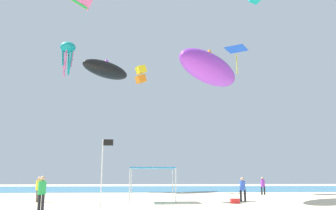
{
  "coord_description": "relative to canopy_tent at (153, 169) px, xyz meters",
  "views": [
    {
      "loc": [
        -2.71,
        -20.81,
        1.74
      ],
      "look_at": [
        -0.36,
        15.15,
        9.38
      ],
      "focal_mm": 36.01,
      "sensor_mm": 36.0,
      "label": 1
    }
  ],
  "objects": [
    {
      "name": "ground",
      "position": [
        2.23,
        -3.1,
        -2.26
      ],
      "size": [
        110.0,
        110.0,
        0.1
      ],
      "primitive_type": "cube",
      "color": "beige"
    },
    {
      "name": "ocean_strip",
      "position": [
        2.23,
        25.82,
        -2.2
      ],
      "size": [
        110.0,
        23.47,
        0.03
      ],
      "primitive_type": "cube",
      "color": "teal",
      "rests_on": "ground"
    },
    {
      "name": "canopy_tent",
      "position": [
        0.0,
        0.0,
        0.0
      ],
      "size": [
        3.08,
        2.63,
        2.34
      ],
      "color": "#B2B2B7",
      "rests_on": "ground"
    },
    {
      "name": "person_near_tent",
      "position": [
        6.43,
        0.34,
        -1.23
      ],
      "size": [
        0.41,
        0.4,
        1.68
      ],
      "rotation": [
        0.0,
        0.0,
        2.64
      ],
      "color": "black",
      "rests_on": "ground"
    },
    {
      "name": "person_leftmost",
      "position": [
        -5.92,
        -5.26,
        -1.18
      ],
      "size": [
        0.42,
        0.42,
        1.76
      ],
      "rotation": [
        0.0,
        0.0,
        2.44
      ],
      "color": "black",
      "rests_on": "ground"
    },
    {
      "name": "person_central",
      "position": [
        10.8,
        8.71,
        -1.23
      ],
      "size": [
        0.44,
        0.4,
        1.68
      ],
      "rotation": [
        0.0,
        0.0,
        0.23
      ],
      "color": "black",
      "rests_on": "ground"
    },
    {
      "name": "person_rightmost",
      "position": [
        -7.87,
        0.65,
        -1.2
      ],
      "size": [
        0.41,
        0.45,
        1.72
      ],
      "rotation": [
        0.0,
        0.0,
        4.51
      ],
      "color": "brown",
      "rests_on": "ground"
    },
    {
      "name": "banner_flag",
      "position": [
        -2.85,
        -4.71,
        0.06
      ],
      "size": [
        0.61,
        0.06,
        3.79
      ],
      "color": "silver",
      "rests_on": "ground"
    },
    {
      "name": "cooler_box",
      "position": [
        5.37,
        -1.43,
        -2.04
      ],
      "size": [
        0.57,
        0.37,
        0.35
      ],
      "color": "red",
      "rests_on": "ground"
    },
    {
      "name": "kite_inflatable_purple",
      "position": [
        4.85,
        3.23,
        8.53
      ],
      "size": [
        7.49,
        8.3,
        3.14
      ],
      "rotation": [
        0.0,
        0.0,
        0.88
      ],
      "color": "purple"
    },
    {
      "name": "kite_box_yellow",
      "position": [
        -1.23,
        16.1,
        11.85
      ],
      "size": [
        1.52,
        1.42,
        2.36
      ],
      "rotation": [
        0.0,
        0.0,
        5.15
      ],
      "color": "yellow"
    },
    {
      "name": "kite_delta_orange",
      "position": [
        6.66,
        13.5,
        12.73
      ],
      "size": [
        3.54,
        3.51,
        2.45
      ],
      "rotation": [
        0.0,
        0.0,
        1.76
      ],
      "color": "orange"
    },
    {
      "name": "kite_diamond_blue",
      "position": [
        13.0,
        23.56,
        18.26
      ],
      "size": [
        4.05,
        4.05,
        4.0
      ],
      "rotation": [
        0.0,
        0.0,
        0.97
      ],
      "color": "blue"
    },
    {
      "name": "kite_octopus_teal",
      "position": [
        -11.13,
        19.5,
        16.25
      ],
      "size": [
        2.67,
        2.67,
        4.72
      ],
      "rotation": [
        0.0,
        0.0,
        3.59
      ],
      "color": "teal"
    },
    {
      "name": "kite_inflatable_black",
      "position": [
        -5.86,
        18.77,
        13.25
      ],
      "size": [
        6.65,
        6.93,
        2.69
      ],
      "rotation": [
        0.0,
        0.0,
        0.82
      ],
      "color": "black"
    }
  ]
}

